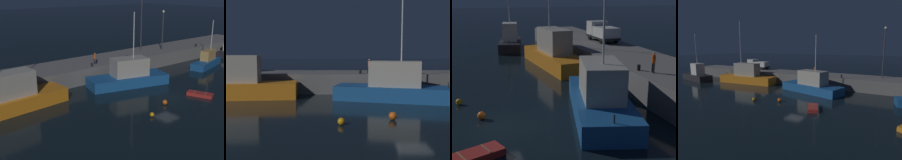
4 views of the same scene
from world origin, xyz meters
The scene contains 10 objects.
ground_plane centered at (0.00, 0.00, 0.00)m, with size 320.00×320.00×0.00m, color black.
pier_quay centered at (0.00, 14.25, 1.11)m, with size 75.14×7.04×2.22m.
fishing_trawler_red centered at (-0.27, 6.92, 1.37)m, with size 11.66×6.45×9.91m.
fishing_boat_blue centered at (-16.26, 8.15, 1.53)m, with size 12.90×4.60×13.40m.
mooring_buoy_near centered at (-1.83, -1.17, 0.28)m, with size 0.57×0.57×0.57m, color orange.
mooring_buoy_mid centered at (-5.44, -2.60, 0.24)m, with size 0.48×0.48×0.48m, color orange.
utility_truck centered at (-19.09, 15.41, 3.47)m, with size 5.92×2.32×2.44m.
dockworker centered at (-2.07, 12.21, 3.17)m, with size 0.43×0.36×1.66m.
bollard_west centered at (-3.14, 11.56, 2.46)m, with size 0.28×0.28×0.47m, color black.
bollard_east centered at (3.64, 11.54, 2.53)m, with size 0.28×0.28×0.61m, color black.
Camera 2 is at (-5.65, -21.13, 4.80)m, focal length 46.73 mm.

